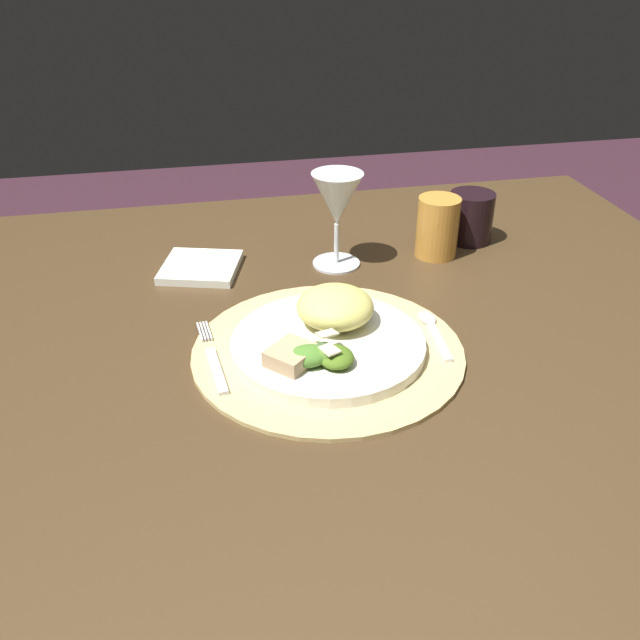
{
  "coord_description": "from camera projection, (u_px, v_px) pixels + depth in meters",
  "views": [
    {
      "loc": [
        -0.2,
        -0.75,
        1.21
      ],
      "look_at": [
        -0.04,
        0.01,
        0.75
      ],
      "focal_mm": 38.43,
      "sensor_mm": 36.0,
      "label": 1
    }
  ],
  "objects": [
    {
      "name": "fork",
      "position": [
        213.0,
        359.0,
        0.84
      ],
      "size": [
        0.03,
        0.16,
        0.0
      ],
      "color": "silver",
      "rests_on": "placemat"
    },
    {
      "name": "dark_tumbler",
      "position": [
        471.0,
        217.0,
        1.15
      ],
      "size": [
        0.08,
        0.08,
        0.08
      ],
      "primitive_type": "cylinder",
      "color": "black",
      "rests_on": "dining_table"
    },
    {
      "name": "dinner_plate",
      "position": [
        328.0,
        344.0,
        0.87
      ],
      "size": [
        0.25,
        0.25,
        0.01
      ],
      "primitive_type": "cylinder",
      "color": "silver",
      "rests_on": "placemat"
    },
    {
      "name": "napkin",
      "position": [
        201.0,
        267.0,
        1.07
      ],
      "size": [
        0.14,
        0.14,
        0.01
      ],
      "primitive_type": "cube",
      "rotation": [
        0.0,
        0.0,
        -0.29
      ],
      "color": "white",
      "rests_on": "dining_table"
    },
    {
      "name": "bread_piece",
      "position": [
        292.0,
        356.0,
        0.81
      ],
      "size": [
        0.07,
        0.07,
        0.02
      ],
      "primitive_type": "cube",
      "rotation": [
        0.0,
        0.0,
        0.76
      ],
      "color": "tan",
      "rests_on": "dinner_plate"
    },
    {
      "name": "placemat",
      "position": [
        328.0,
        351.0,
        0.87
      ],
      "size": [
        0.35,
        0.35,
        0.01
      ],
      "primitive_type": "cylinder",
      "color": "tan",
      "rests_on": "dining_table"
    },
    {
      "name": "pasta_serving",
      "position": [
        335.0,
        306.0,
        0.89
      ],
      "size": [
        0.14,
        0.14,
        0.05
      ],
      "primitive_type": "ellipsoid",
      "rotation": [
        0.0,
        0.0,
        4.2
      ],
      "color": "#DCD168",
      "rests_on": "dinner_plate"
    },
    {
      "name": "dining_table",
      "position": [
        347.0,
        425.0,
        0.99
      ],
      "size": [
        1.22,
        1.06,
        0.73
      ],
      "color": "#43311C",
      "rests_on": "ground"
    },
    {
      "name": "amber_tumbler",
      "position": [
        438.0,
        227.0,
        1.1
      ],
      "size": [
        0.07,
        0.07,
        0.1
      ],
      "primitive_type": "cylinder",
      "color": "#C98936",
      "rests_on": "dining_table"
    },
    {
      "name": "salad_greens",
      "position": [
        322.0,
        355.0,
        0.81
      ],
      "size": [
        0.08,
        0.07,
        0.03
      ],
      "color": "#425713",
      "rests_on": "dinner_plate"
    },
    {
      "name": "spoon",
      "position": [
        432.0,
        327.0,
        0.91
      ],
      "size": [
        0.02,
        0.12,
        0.01
      ],
      "color": "silver",
      "rests_on": "placemat"
    },
    {
      "name": "wine_glass",
      "position": [
        337.0,
        202.0,
        1.04
      ],
      "size": [
        0.08,
        0.08,
        0.15
      ],
      "color": "silver",
      "rests_on": "dining_table"
    }
  ]
}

